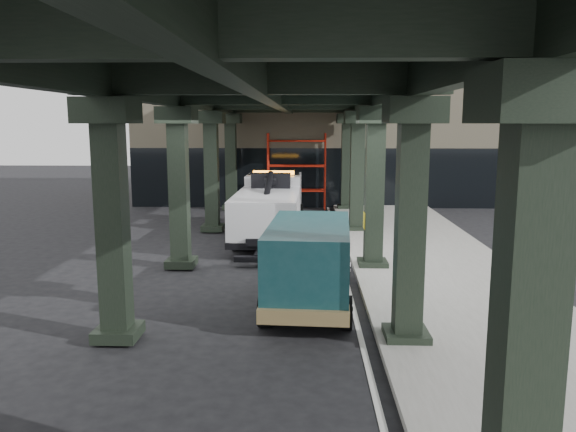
# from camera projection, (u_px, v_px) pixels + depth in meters

# --- Properties ---
(ground) EXTENTS (90.00, 90.00, 0.00)m
(ground) POSITION_uv_depth(u_px,v_px,m) (287.00, 287.00, 15.61)
(ground) COLOR black
(ground) RESTS_ON ground
(sidewalk) EXTENTS (5.00, 40.00, 0.15)m
(sidewalk) POSITION_uv_depth(u_px,v_px,m) (434.00, 268.00, 17.42)
(sidewalk) COLOR gray
(sidewalk) RESTS_ON ground
(lane_stripe) EXTENTS (0.12, 38.00, 0.01)m
(lane_stripe) POSITION_uv_depth(u_px,v_px,m) (343.00, 269.00, 17.53)
(lane_stripe) COLOR silver
(lane_stripe) RESTS_ON ground
(viaduct) EXTENTS (7.40, 32.00, 6.40)m
(viaduct) POSITION_uv_depth(u_px,v_px,m) (276.00, 91.00, 16.71)
(viaduct) COLOR black
(viaduct) RESTS_ON ground
(building) EXTENTS (22.00, 10.00, 8.00)m
(building) POSITION_uv_depth(u_px,v_px,m) (331.00, 132.00, 34.61)
(building) COLOR #C6B793
(building) RESTS_ON ground
(scaffolding) EXTENTS (3.08, 0.88, 4.00)m
(scaffolding) POSITION_uv_depth(u_px,v_px,m) (297.00, 169.00, 29.71)
(scaffolding) COLOR red
(scaffolding) RESTS_ON ground
(tow_truck) EXTENTS (2.58, 8.18, 2.66)m
(tow_truck) POSITION_uv_depth(u_px,v_px,m) (270.00, 206.00, 22.13)
(tow_truck) COLOR black
(tow_truck) RESTS_ON ground
(towed_van) EXTENTS (2.36, 5.32, 2.11)m
(towed_van) POSITION_uv_depth(u_px,v_px,m) (310.00, 260.00, 13.95)
(towed_van) COLOR #123B40
(towed_van) RESTS_ON ground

